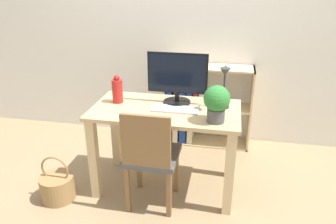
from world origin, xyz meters
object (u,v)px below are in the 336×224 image
Objects in this scene: potted_plant at (217,102)px; basket at (57,186)px; monitor at (177,76)px; chair at (150,155)px; keyboard at (176,109)px; bookshelf at (191,104)px; desk_lamp at (224,84)px; vase at (117,90)px.

potted_plant reaches higher than basket.
monitor is 0.67m from chair.
keyboard is 0.43× the size of chair.
potted_plant is 0.64m from chair.
bookshelf is 1.58m from basket.
desk_lamp reaches higher than keyboard.
basket is (-0.91, -0.49, -0.85)m from monitor.
monitor reaches higher than potted_plant.
keyboard is at bearing 19.57° from basket.
monitor is 1.79× the size of potted_plant.
desk_lamp reaches higher than vase.
monitor is 0.39m from desk_lamp.
monitor is 1.34× the size of keyboard.
desk_lamp is 0.89× the size of basket.
potted_plant is at bearing 7.99° from basket.
monitor is 2.07× the size of vase.
monitor reaches higher than keyboard.
bookshelf is (0.02, 0.89, -0.30)m from keyboard.
chair reaches higher than keyboard.
chair is at bearing 4.72° from basket.
keyboard is 0.42m from desk_lamp.
chair is (-0.14, -0.26, -0.28)m from keyboard.
chair is 0.93× the size of bookshelf.
desk_lamp reaches higher than basket.
vase is at bearing 179.98° from desk_lamp.
potted_plant is at bearing -73.84° from bookshelf.
keyboard is 1.55× the size of vase.
monitor is 0.51m from vase.
keyboard is at bearing 154.49° from potted_plant.
desk_lamp is (0.87, -0.00, 0.11)m from vase.
monitor is at bearing 75.04° from chair.
chair is at bearing -166.66° from potted_plant.
monitor reaches higher than bookshelf.
keyboard is (0.02, -0.16, -0.22)m from monitor.
keyboard is at bearing 63.06° from chair.
desk_lamp reaches higher than bookshelf.
monitor is at bearing 28.44° from basket.
monitor is 1.34m from basket.
chair is at bearing -118.61° from keyboard.
vase is at bearing 137.91° from chair.
monitor reaches higher than chair.
vase is 0.87m from desk_lamp.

